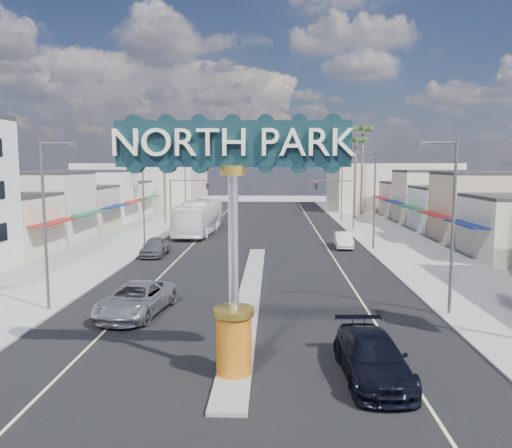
# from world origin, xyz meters

# --- Properties ---
(ground) EXTENTS (160.00, 160.00, 0.00)m
(ground) POSITION_xyz_m (0.00, 30.00, 0.00)
(ground) COLOR gray
(ground) RESTS_ON ground
(road) EXTENTS (20.00, 120.00, 0.01)m
(road) POSITION_xyz_m (0.00, 30.00, 0.01)
(road) COLOR black
(road) RESTS_ON ground
(median_island) EXTENTS (1.30, 30.00, 0.16)m
(median_island) POSITION_xyz_m (0.00, 14.00, 0.08)
(median_island) COLOR gray
(median_island) RESTS_ON ground
(sidewalk_left) EXTENTS (8.00, 120.00, 0.12)m
(sidewalk_left) POSITION_xyz_m (-14.00, 30.00, 0.06)
(sidewalk_left) COLOR gray
(sidewalk_left) RESTS_ON ground
(sidewalk_right) EXTENTS (8.00, 120.00, 0.12)m
(sidewalk_right) POSITION_xyz_m (14.00, 30.00, 0.06)
(sidewalk_right) COLOR gray
(sidewalk_right) RESTS_ON ground
(storefront_row_left) EXTENTS (12.00, 42.00, 6.00)m
(storefront_row_left) POSITION_xyz_m (-24.00, 43.00, 3.00)
(storefront_row_left) COLOR beige
(storefront_row_left) RESTS_ON ground
(storefront_row_right) EXTENTS (12.00, 42.00, 6.00)m
(storefront_row_right) POSITION_xyz_m (24.00, 43.00, 3.00)
(storefront_row_right) COLOR #B7B29E
(storefront_row_right) RESTS_ON ground
(backdrop_far_left) EXTENTS (20.00, 20.00, 8.00)m
(backdrop_far_left) POSITION_xyz_m (-22.00, 75.00, 4.00)
(backdrop_far_left) COLOR #B7B29E
(backdrop_far_left) RESTS_ON ground
(backdrop_far_right) EXTENTS (20.00, 20.00, 8.00)m
(backdrop_far_right) POSITION_xyz_m (22.00, 75.00, 4.00)
(backdrop_far_right) COLOR beige
(backdrop_far_right) RESTS_ON ground
(gateway_sign) EXTENTS (8.20, 1.50, 9.15)m
(gateway_sign) POSITION_xyz_m (0.00, 1.98, 5.93)
(gateway_sign) COLOR #C8590F
(gateway_sign) RESTS_ON median_island
(traffic_signal_left) EXTENTS (5.09, 0.45, 6.00)m
(traffic_signal_left) POSITION_xyz_m (-9.18, 43.99, 4.27)
(traffic_signal_left) COLOR #47474C
(traffic_signal_left) RESTS_ON ground
(traffic_signal_right) EXTENTS (5.09, 0.45, 6.00)m
(traffic_signal_right) POSITION_xyz_m (9.18, 43.99, 4.27)
(traffic_signal_right) COLOR #47474C
(traffic_signal_right) RESTS_ON ground
(streetlight_l_near) EXTENTS (2.03, 0.22, 9.00)m
(streetlight_l_near) POSITION_xyz_m (-10.43, 10.00, 5.07)
(streetlight_l_near) COLOR #47474C
(streetlight_l_near) RESTS_ON ground
(streetlight_l_mid) EXTENTS (2.03, 0.22, 9.00)m
(streetlight_l_mid) POSITION_xyz_m (-10.43, 30.00, 5.07)
(streetlight_l_mid) COLOR #47474C
(streetlight_l_mid) RESTS_ON ground
(streetlight_l_far) EXTENTS (2.03, 0.22, 9.00)m
(streetlight_l_far) POSITION_xyz_m (-10.43, 52.00, 5.07)
(streetlight_l_far) COLOR #47474C
(streetlight_l_far) RESTS_ON ground
(streetlight_r_near) EXTENTS (2.03, 0.22, 9.00)m
(streetlight_r_near) POSITION_xyz_m (10.43, 10.00, 5.07)
(streetlight_r_near) COLOR #47474C
(streetlight_r_near) RESTS_ON ground
(streetlight_r_mid) EXTENTS (2.03, 0.22, 9.00)m
(streetlight_r_mid) POSITION_xyz_m (10.43, 30.00, 5.07)
(streetlight_r_mid) COLOR #47474C
(streetlight_r_mid) RESTS_ON ground
(streetlight_r_far) EXTENTS (2.03, 0.22, 9.00)m
(streetlight_r_far) POSITION_xyz_m (10.43, 52.00, 5.07)
(streetlight_r_far) COLOR #47474C
(streetlight_r_far) RESTS_ON ground
(palm_left_far) EXTENTS (2.60, 2.60, 13.10)m
(palm_left_far) POSITION_xyz_m (-13.00, 50.00, 11.50)
(palm_left_far) COLOR brown
(palm_left_far) RESTS_ON ground
(palm_right_mid) EXTENTS (2.60, 2.60, 12.10)m
(palm_right_mid) POSITION_xyz_m (13.00, 56.00, 10.60)
(palm_right_mid) COLOR brown
(palm_right_mid) RESTS_ON ground
(palm_right_far) EXTENTS (2.60, 2.60, 14.10)m
(palm_right_far) POSITION_xyz_m (15.00, 62.00, 12.39)
(palm_right_far) COLOR brown
(palm_right_far) RESTS_ON ground
(suv_left) EXTENTS (3.51, 6.23, 1.64)m
(suv_left) POSITION_xyz_m (-5.73, 9.48, 0.82)
(suv_left) COLOR #A3A2A7
(suv_left) RESTS_ON ground
(suv_right) EXTENTS (2.48, 5.63, 1.61)m
(suv_right) POSITION_xyz_m (5.07, 2.09, 0.80)
(suv_right) COLOR black
(suv_right) RESTS_ON ground
(car_parked_left) EXTENTS (1.91, 4.72, 1.61)m
(car_parked_left) POSITION_xyz_m (-8.73, 26.34, 0.80)
(car_parked_left) COLOR #5C5D61
(car_parked_left) RESTS_ON ground
(car_parked_right) EXTENTS (1.73, 4.53, 1.47)m
(car_parked_right) POSITION_xyz_m (8.02, 31.16, 0.74)
(car_parked_right) COLOR silver
(car_parked_right) RESTS_ON ground
(city_bus) EXTENTS (3.88, 13.71, 3.78)m
(city_bus) POSITION_xyz_m (-7.00, 40.25, 1.89)
(city_bus) COLOR white
(city_bus) RESTS_ON ground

